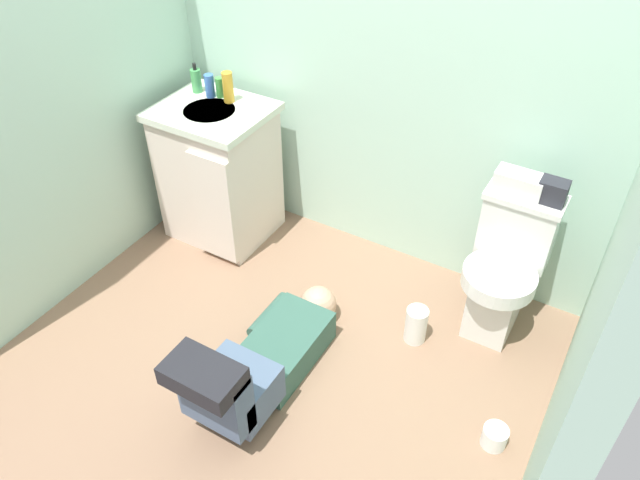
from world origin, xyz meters
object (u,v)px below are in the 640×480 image
bottle_blue (210,86)px  bottle_amber (228,87)px  bottle_green (220,87)px  tissue_box (519,183)px  paper_towel_roll (416,325)px  soap_dispenser (196,80)px  faucet (226,90)px  person_plumber (260,361)px  toilet (505,268)px  toiletry_bag (553,192)px  toilet_paper_roll (495,437)px  vanity_cabinet (219,172)px

bottle_blue → bottle_amber: bearing=1.8°
bottle_blue → bottle_green: size_ratio=1.15×
tissue_box → bottle_blue: (-1.71, -0.06, 0.08)m
paper_towel_roll → soap_dispenser: bearing=166.9°
faucet → paper_towel_roll: bearing=-15.6°
person_plumber → faucet: bearing=130.7°
tissue_box → bottle_green: size_ratio=1.98×
toilet → bottle_amber: bearing=178.8°
bottle_blue → bottle_amber: size_ratio=0.76×
bottle_green → faucet: bearing=7.8°
toiletry_bag → bottle_amber: (-1.74, -0.05, 0.10)m
faucet → toiletry_bag: 1.78m
toilet_paper_roll → vanity_cabinet: bearing=162.0°
tissue_box → bottle_amber: bearing=-178.0°
person_plumber → bottle_green: size_ratio=9.56×
faucet → tissue_box: 1.63m
bottle_green → toilet: bearing=-1.9°
soap_dispenser → bottle_amber: 0.23m
person_plumber → soap_dispenser: size_ratio=6.42×
person_plumber → vanity_cabinet: bearing=135.0°
paper_towel_roll → person_plumber: bearing=-128.6°
vanity_cabinet → person_plumber: (0.86, -0.86, -0.24)m
soap_dispenser → bottle_blue: bearing=-6.1°
tissue_box → bottle_green: 1.67m
vanity_cabinet → bottle_green: (-0.04, 0.14, 0.46)m
toilet → tissue_box: tissue_box is taller
bottle_blue → person_plumber: bearing=-45.7°
person_plumber → bottle_green: 1.52m
toilet → soap_dispenser: soap_dispenser is taller
bottle_amber → paper_towel_roll: size_ratio=0.84×
faucet → bottle_blue: bearing=-160.9°
tissue_box → paper_towel_roll: bearing=-121.9°
faucet → toiletry_bag: faucet is taller
soap_dispenser → bottle_green: bearing=5.5°
toiletry_bag → vanity_cabinet: bearing=-174.4°
toilet → bottle_blue: 1.83m
bottle_amber → paper_towel_roll: (1.33, -0.36, -0.80)m
soap_dispenser → vanity_cabinet: bearing=-33.1°
soap_dispenser → paper_towel_roll: (1.56, -0.36, -0.79)m
bottle_amber → paper_towel_roll: bottle_amber is taller
faucet → toilet: bearing=-2.1°
faucet → paper_towel_roll: size_ratio=0.50×
toilet → tissue_box: size_ratio=3.41×
person_plumber → tissue_box: (0.76, 1.04, 0.62)m
bottle_amber → toiletry_bag: bearing=1.8°
toilet → bottle_blue: (-1.76, 0.03, 0.52)m
toilet → person_plumber: (-0.80, -0.95, -0.19)m
person_plumber → toilet_paper_roll: size_ratio=9.68×
bottle_green → bottle_blue: bearing=-152.6°
vanity_cabinet → tissue_box: size_ratio=3.73×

